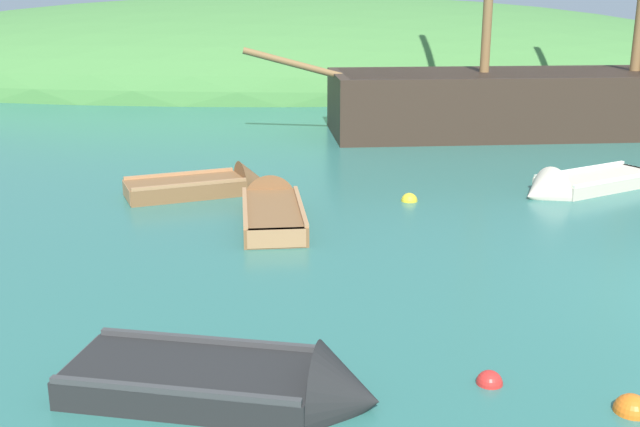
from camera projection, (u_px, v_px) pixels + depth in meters
shore_hill at (290, 72)px, 41.45m from camera, size 50.52×26.06×8.01m
sailing_ship at (568, 109)px, 23.64m from camera, size 17.06×4.76×12.33m
rowboat_far at (248, 389)px, 8.23m from camera, size 3.56×1.86×1.20m
rowboat_outer_right at (209, 188)px, 16.61m from camera, size 3.28×2.14×1.08m
rowboat_center at (272, 211)px, 14.84m from camera, size 1.39×3.52×1.06m
rowboat_near_dock at (578, 187)px, 16.80m from camera, size 3.74×2.79×1.11m
buoy_red at (489, 383)px, 8.57m from camera, size 0.30×0.30×0.30m
buoy_orange at (631, 412)px, 7.99m from camera, size 0.38×0.38×0.38m
buoy_yellow at (409, 201)px, 16.01m from camera, size 0.34×0.34×0.34m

